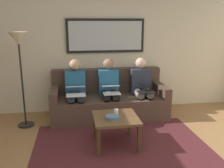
% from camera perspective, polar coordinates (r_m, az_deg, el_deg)
% --- Properties ---
extents(wall_rear, '(6.00, 0.12, 2.60)m').
position_cam_1_polar(wall_rear, '(5.12, -1.61, 8.42)').
color(wall_rear, beige).
rests_on(wall_rear, ground_plane).
extents(area_rug, '(2.60, 1.80, 0.01)m').
position_cam_1_polar(area_rug, '(3.82, 2.08, -14.05)').
color(area_rug, '#4C1E23').
rests_on(area_rug, ground_plane).
extents(couch, '(2.20, 0.90, 0.90)m').
position_cam_1_polar(couch, '(4.86, -0.78, -3.83)').
color(couch, '#4C382D').
rests_on(couch, ground_plane).
extents(framed_mirror, '(1.57, 0.05, 0.67)m').
position_cam_1_polar(framed_mirror, '(5.01, -1.48, 11.16)').
color(framed_mirror, black).
extents(coffee_table, '(0.66, 0.66, 0.45)m').
position_cam_1_polar(coffee_table, '(3.69, 0.85, -8.53)').
color(coffee_table, brown).
rests_on(coffee_table, ground_plane).
extents(cup, '(0.07, 0.07, 0.09)m').
position_cam_1_polar(cup, '(3.72, 0.93, -6.55)').
color(cup, silver).
rests_on(cup, coffee_table).
extents(bowl, '(0.20, 0.20, 0.05)m').
position_cam_1_polar(bowl, '(3.58, 0.05, -7.77)').
color(bowl, slate).
rests_on(bowl, coffee_table).
extents(person_left, '(0.38, 0.58, 1.14)m').
position_cam_1_polar(person_left, '(4.84, 6.84, -0.33)').
color(person_left, '#2D3342').
rests_on(person_left, couch).
extents(laptop_black, '(0.31, 0.35, 0.15)m').
position_cam_1_polar(laptop_black, '(4.61, 7.66, -0.84)').
color(laptop_black, black).
extents(person_middle, '(0.38, 0.58, 1.14)m').
position_cam_1_polar(person_middle, '(4.71, -0.67, -0.64)').
color(person_middle, '#235B84').
rests_on(person_middle, couch).
extents(laptop_silver, '(0.31, 0.33, 0.14)m').
position_cam_1_polar(laptop_silver, '(4.47, -0.20, -1.23)').
color(laptop_silver, silver).
extents(person_right, '(0.38, 0.58, 1.14)m').
position_cam_1_polar(person_right, '(4.66, -8.48, -0.95)').
color(person_right, '#235B84').
rests_on(person_right, couch).
extents(laptop_white, '(0.34, 0.36, 0.16)m').
position_cam_1_polar(laptop_white, '(4.43, -8.44, -1.50)').
color(laptop_white, white).
extents(standing_lamp, '(0.32, 0.32, 1.66)m').
position_cam_1_polar(standing_lamp, '(4.42, -20.79, 7.53)').
color(standing_lamp, black).
rests_on(standing_lamp, ground_plane).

